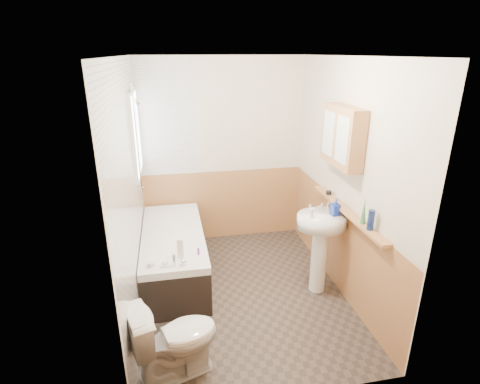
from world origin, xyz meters
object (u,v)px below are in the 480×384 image
object	(u,v)px
sink	(321,237)
pine_shelf	(347,211)
bathtub	(174,253)
medicine_cabinet	(342,136)
toilet	(175,339)

from	to	relation	value
sink	pine_shelf	distance (m)	0.42
bathtub	medicine_cabinet	distance (m)	2.33
bathtub	medicine_cabinet	world-z (taller)	medicine_cabinet
medicine_cabinet	sink	bearing A→B (deg)	-159.17
pine_shelf	sink	bearing A→B (deg)	145.73
toilet	medicine_cabinet	world-z (taller)	medicine_cabinet
sink	pine_shelf	bearing A→B (deg)	-25.07
sink	bathtub	bearing A→B (deg)	168.22
bathtub	medicine_cabinet	xyz separation A→B (m)	(1.74, -0.54, 1.44)
pine_shelf	medicine_cabinet	world-z (taller)	medicine_cabinet
bathtub	toilet	bearing A→B (deg)	-91.14
bathtub	sink	bearing A→B (deg)	-20.99
pine_shelf	medicine_cabinet	size ratio (longest dim) A/B	2.27
pine_shelf	bathtub	bearing A→B (deg)	157.35
pine_shelf	medicine_cabinet	bearing A→B (deg)	97.87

